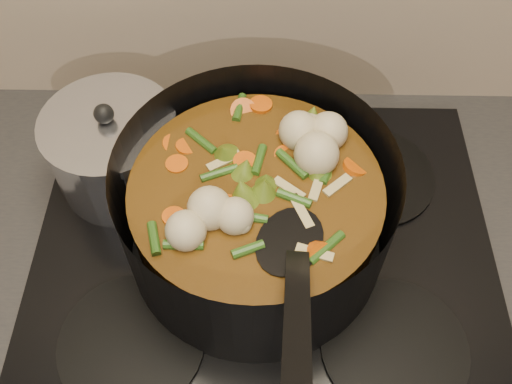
{
  "coord_description": "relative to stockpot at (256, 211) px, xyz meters",
  "views": [
    {
      "loc": [
        -0.0,
        1.55,
        1.61
      ],
      "look_at": [
        -0.01,
        1.94,
        1.05
      ],
      "focal_mm": 40.0,
      "sensor_mm": 36.0,
      "label": 1
    }
  ],
  "objects": [
    {
      "name": "stockpot",
      "position": [
        0.0,
        0.0,
        0.0
      ],
      "size": [
        0.41,
        0.5,
        0.25
      ],
      "rotation": [
        0.0,
        0.0,
        -0.26
      ],
      "color": "black",
      "rests_on": "stovetop"
    },
    {
      "name": "stovetop",
      "position": [
        0.01,
        -0.01,
        -0.09
      ],
      "size": [
        0.62,
        0.54,
        0.03
      ],
      "color": "black",
      "rests_on": "counter"
    },
    {
      "name": "counter",
      "position": [
        0.01,
        -0.01,
        -0.55
      ],
      "size": [
        2.64,
        0.64,
        0.91
      ],
      "color": "brown",
      "rests_on": "ground"
    },
    {
      "name": "saucepan",
      "position": [
        -0.2,
        0.11,
        -0.02
      ],
      "size": [
        0.18,
        0.18,
        0.15
      ],
      "rotation": [
        0.0,
        0.0,
        0.24
      ],
      "color": "silver",
      "rests_on": "stovetop"
    }
  ]
}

